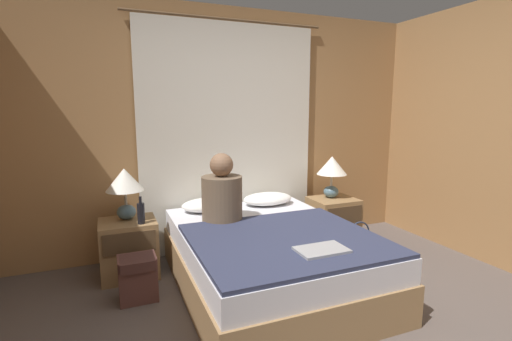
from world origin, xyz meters
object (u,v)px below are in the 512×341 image
person_left_in_bed (222,194)px  laptop_on_bed (322,250)px  nightstand_left (129,248)px  pillow_right (268,199)px  lamp_right (332,169)px  beer_bottle_on_left_stand (141,213)px  lamp_left (125,184)px  bed (269,258)px  nightstand_right (333,221)px  backpack_on_floor (138,276)px  handbag_on_floor (359,246)px  pillow_left (208,205)px

person_left_in_bed → laptop_on_bed: size_ratio=1.76×
nightstand_left → pillow_right: (1.39, 0.08, 0.30)m
lamp_right → beer_bottle_on_left_stand: (-2.04, -0.18, -0.22)m
lamp_left → pillow_right: bearing=1.1°
lamp_left → laptop_on_bed: (1.18, -1.35, -0.29)m
pillow_right → bed: bearing=-113.1°
nightstand_right → backpack_on_floor: 2.17m
nightstand_left → lamp_left: size_ratio=1.11×
pillow_right → handbag_on_floor: bearing=-34.3°
pillow_left → nightstand_left: bearing=-173.8°
lamp_right → person_left_in_bed: size_ratio=0.76×
lamp_left → laptop_on_bed: bearing=-48.7°
handbag_on_floor → laptop_on_bed: bearing=-139.2°
nightstand_left → handbag_on_floor: bearing=-11.6°
lamp_right → nightstand_left: bearing=-178.5°
laptop_on_bed → handbag_on_floor: 1.36m
nightstand_left → nightstand_right: bearing=0.0°
lamp_left → pillow_left: (0.76, 0.03, -0.27)m
pillow_left → nightstand_right: bearing=-3.4°
nightstand_right → nightstand_left: bearing=180.0°
nightstand_left → beer_bottle_on_left_stand: size_ratio=2.13×
lamp_right → pillow_right: bearing=178.0°
beer_bottle_on_left_stand → pillow_right: bearing=9.2°
person_left_in_bed → pillow_right: bearing=32.2°
nightstand_left → lamp_left: 0.57m
pillow_left → person_left_in_bed: size_ratio=0.86×
backpack_on_floor → pillow_right: bearing=22.5°
beer_bottle_on_left_stand → handbag_on_floor: (2.05, -0.32, -0.49)m
bed → pillow_right: size_ratio=3.67×
bed → lamp_right: size_ratio=4.16×
lamp_right → backpack_on_floor: 2.27m
pillow_right → laptop_on_bed: bearing=-98.6°
pillow_right → beer_bottle_on_left_stand: 1.30m
nightstand_right → backpack_on_floor: size_ratio=1.43×
laptop_on_bed → handbag_on_floor: (0.98, 0.85, -0.42)m
lamp_left → handbag_on_floor: bearing=-13.0°
nightstand_left → backpack_on_floor: (0.03, -0.48, -0.05)m
nightstand_left → beer_bottle_on_left_stand: (0.11, -0.13, 0.35)m
pillow_left → person_left_in_bed: person_left_in_bed is taller
pillow_left → laptop_on_bed: 1.44m
lamp_left → laptop_on_bed: 1.82m
pillow_right → beer_bottle_on_left_stand: (-1.28, -0.21, 0.04)m
person_left_in_bed → bed: bearing=-50.7°
lamp_left → person_left_in_bed: 0.86m
nightstand_right → pillow_left: 1.43m
nightstand_left → lamp_left: bearing=90.0°
lamp_right → beer_bottle_on_left_stand: size_ratio=1.93×
beer_bottle_on_left_stand → nightstand_left: bearing=131.0°
handbag_on_floor → person_left_in_bed: bearing=174.1°
person_left_in_bed → backpack_on_floor: (-0.75, -0.18, -0.54)m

